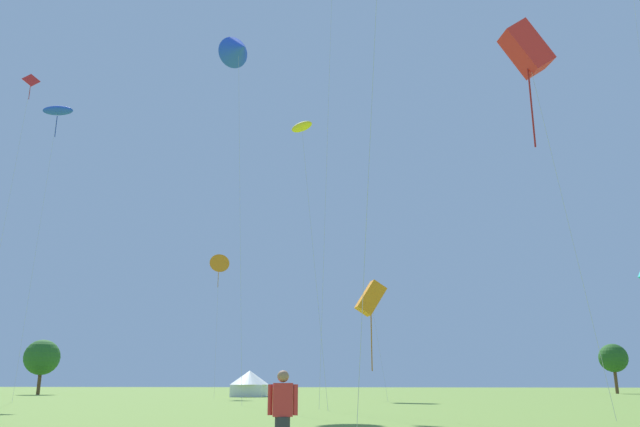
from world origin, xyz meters
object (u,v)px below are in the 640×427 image
festival_tent_left (250,382)px  kite_red_box (526,50)px  kite_blue_delta (239,50)px  person_spectator (282,420)px  kite_orange_delta (219,267)px  kite_orange_box (371,299)px  kite_red_diamond (29,94)px  kite_yellow_parafoil (302,128)px  tree_distant_left (42,357)px  kite_blue_parafoil (58,111)px  tree_distant_right (613,358)px

festival_tent_left → kite_red_box: bearing=-59.0°
kite_blue_delta → person_spectator: 42.08m
kite_orange_delta → person_spectator: (18.39, -52.67, -12.76)m
kite_orange_box → kite_blue_delta: size_ratio=0.36×
kite_orange_delta → kite_orange_box: size_ratio=1.45×
kite_red_diamond → festival_tent_left: size_ratio=7.05×
person_spectator → kite_yellow_parafoil: bearing=99.7°
kite_yellow_parafoil → kite_orange_delta: (-14.19, 28.07, -3.56)m
kite_yellow_parafoil → kite_red_box: 14.83m
kite_red_box → person_spectator: bearing=-116.6°
kite_orange_box → festival_tent_left: size_ratio=2.41×
kite_red_box → tree_distant_left: size_ratio=2.70×
kite_yellow_parafoil → kite_orange_box: bearing=81.3°
kite_blue_delta → tree_distant_left: size_ratio=4.14×
kite_orange_delta → tree_distant_left: 30.84m
kite_yellow_parafoil → kite_blue_parafoil: 28.27m
person_spectator → tree_distant_left: bearing=125.1°
kite_yellow_parafoil → tree_distant_right: bearing=60.0°
person_spectator → festival_tent_left: size_ratio=0.41×
kite_yellow_parafoil → tree_distant_left: (-41.17, 39.98, -12.55)m
kite_red_box → kite_blue_delta: bearing=142.4°
kite_yellow_parafoil → kite_red_diamond: (-28.44, 12.65, 10.49)m
kite_red_box → kite_orange_box: bearing=110.0°
kite_blue_parafoil → kite_blue_delta: bearing=-15.2°
kite_orange_delta → kite_orange_box: bearing=-29.1°
kite_yellow_parafoil → festival_tent_left: kite_yellow_parafoil is taller
festival_tent_left → kite_red_diamond: bearing=-131.7°
kite_red_diamond → person_spectator: 56.32m
kite_blue_parafoil → tree_distant_left: size_ratio=3.74×
kite_yellow_parafoil → kite_red_diamond: kite_red_diamond is taller
kite_orange_box → tree_distant_right: kite_orange_box is taller
kite_yellow_parafoil → kite_blue_delta: size_ratio=0.62×
festival_tent_left → kite_orange_box: bearing=-42.9°
kite_orange_box → tree_distant_left: size_ratio=1.49×
kite_red_box → kite_blue_delta: (-18.90, 14.55, 9.86)m
kite_orange_box → kite_blue_parafoil: size_ratio=0.40×
kite_orange_box → person_spectator: bearing=-88.2°
kite_red_box → tree_distant_left: (-53.71, 47.91, -12.54)m
kite_red_diamond → kite_orange_box: (31.30, 5.95, -19.04)m
kite_red_diamond → kite_orange_delta: kite_red_diamond is taller
festival_tent_left → tree_distant_right: size_ratio=0.63×
kite_yellow_parafoil → kite_red_diamond: 32.85m
kite_red_diamond → person_spectator: bearing=-48.8°
kite_yellow_parafoil → kite_blue_parafoil: (-24.54, 11.54, 8.01)m
kite_blue_parafoil → kite_orange_box: bearing=14.5°
person_spectator → festival_tent_left: (-15.57, 56.41, 0.68)m
tree_distant_left → tree_distant_right: bearing=13.9°
kite_orange_box → tree_distant_left: 49.10m
kite_red_box → person_spectator: size_ratio=10.72×
kite_red_box → kite_red_diamond: size_ratio=0.62×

